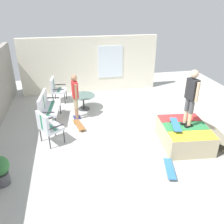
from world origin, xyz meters
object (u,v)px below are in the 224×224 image
skateboard_on_ramp (175,125)px  potted_plant (0,168)px  patio_table (83,99)px  patio_bench (47,105)px  skateboard_spare (170,169)px  person_skater (191,95)px  skateboard_by_bench (79,125)px  person_watching (75,94)px  skate_ramp (185,135)px  patio_chair_near_house (56,88)px  patio_chair_by_wall (47,125)px

skateboard_on_ramp → potted_plant: 4.61m
patio_table → patio_bench: bearing=121.1°
patio_bench → skateboard_spare: 4.53m
patio_bench → potted_plant: bearing=163.2°
person_skater → skateboard_by_bench: 3.69m
skateboard_spare → person_watching: bearing=32.1°
skate_ramp → patio_chair_near_house: patio_chair_near_house is taller
person_watching → skateboard_spare: person_watching is taller
skate_ramp → patio_bench: patio_bench is taller
patio_chair_near_house → patio_chair_by_wall: size_ratio=1.00×
patio_bench → skateboard_on_ramp: patio_bench is taller
skate_ramp → potted_plant: size_ratio=2.40×
person_skater → skateboard_on_ramp: 0.94m
patio_chair_near_house → patio_table: size_ratio=1.13×
skate_ramp → skateboard_spare: skate_ramp is taller
patio_chair_by_wall → person_skater: person_skater is taller
skateboard_by_bench → patio_chair_by_wall: bearing=131.2°
patio_chair_near_house → skateboard_by_bench: (-2.34, -0.74, -0.53)m
skate_ramp → skateboard_spare: size_ratio=2.68×
skate_ramp → patio_bench: 4.58m
patio_bench → skateboard_by_bench: size_ratio=1.58×
patio_chair_near_house → person_skater: (-3.88, -3.74, 0.93)m
potted_plant → patio_chair_near_house: bearing=-14.0°
patio_table → skateboard_spare: bearing=-156.3°
patio_table → skateboard_spare: (-4.06, -1.78, -0.32)m
patio_chair_near_house → potted_plant: (-4.66, 1.17, -0.15)m
person_watching → skateboard_by_bench: bearing=-177.4°
patio_chair_near_house → skateboard_on_ramp: size_ratio=1.24×
skate_ramp → patio_chair_near_house: (3.92, 3.73, 0.31)m
person_skater → skateboard_spare: (-1.12, 0.94, -1.46)m
patio_chair_near_house → patio_chair_by_wall: (-3.14, 0.19, 0.00)m
skateboard_spare → person_skater: bearing=-40.1°
patio_bench → patio_chair_near_house: 1.75m
skate_ramp → patio_table: size_ratio=2.45×
skateboard_on_ramp → person_watching: bearing=49.7°
patio_chair_by_wall → skateboard_spare: 3.56m
person_watching → skateboard_spare: 4.04m
patio_chair_by_wall → skateboard_by_bench: size_ratio=1.24×
skateboard_spare → potted_plant: 4.00m
person_skater → skateboard_spare: 2.07m
patio_chair_by_wall → patio_table: size_ratio=1.13×
patio_chair_by_wall → patio_chair_near_house: bearing=-3.4°
patio_chair_by_wall → person_skater: size_ratio=0.62×
skate_ramp → patio_bench: size_ratio=1.69×
skateboard_on_ramp → patio_bench: bearing=58.9°
patio_chair_by_wall → skateboard_on_ramp: 3.65m
patio_bench → skateboard_by_bench: (-0.61, -1.01, -0.53)m
patio_chair_by_wall → person_watching: bearing=-31.0°
skate_ramp → patio_bench: (2.19, 4.01, 0.32)m
person_skater → skateboard_by_bench: person_skater is taller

